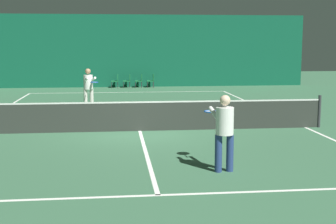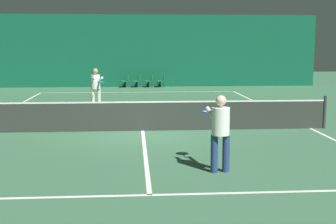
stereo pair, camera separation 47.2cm
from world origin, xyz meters
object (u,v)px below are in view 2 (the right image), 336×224
Objects in this scene: courtside_chair_2 at (150,80)px; courtside_chair_3 at (162,80)px; courtside_chair_1 at (138,80)px; tennis_net at (143,115)px; player_far at (96,85)px; courtside_chair_0 at (126,80)px; player_near at (220,127)px.

courtside_chair_2 and courtside_chair_3 have the same top height.
courtside_chair_3 is at bearing 90.00° from courtside_chair_1.
courtside_chair_1 is at bearing 89.91° from tennis_net.
courtside_chair_2 is (2.65, 9.36, -0.51)m from player_far.
player_far reaches higher than courtside_chair_0.
courtside_chair_3 is at bearing -5.57° from player_near.
player_far is 9.74m from courtside_chair_2.
tennis_net reaches higher than courtside_chair_3.
courtside_chair_2 is (-0.80, 19.63, -0.49)m from player_near.
player_far is 9.56m from courtside_chair_1.
player_near is 10.83m from player_far.
player_far reaches higher than tennis_net.
courtside_chair_3 is (0.75, 0.00, 0.00)m from courtside_chair_2.
courtside_chair_0 is (-0.72, 14.71, -0.03)m from tennis_net.
courtside_chair_1 and courtside_chair_3 have the same top height.
player_near is at bearing -72.28° from tennis_net.
courtside_chair_0 is (1.16, 9.36, -0.51)m from player_far.
player_near reaches higher than courtside_chair_1.
player_near reaches higher than courtside_chair_2.
courtside_chair_3 is (1.49, 0.00, 0.00)m from courtside_chair_1.
courtside_chair_2 is at bearing 90.00° from courtside_chair_1.
player_near is 19.77m from courtside_chair_0.
player_near is 2.00× the size of courtside_chair_0.
courtside_chair_1 and courtside_chair_2 have the same top height.
player_far reaches higher than courtside_chair_2.
courtside_chair_1 is at bearing -1.23° from player_near.
courtside_chair_2 is (0.75, 0.00, 0.00)m from courtside_chair_1.
courtside_chair_0 is 1.00× the size of courtside_chair_1.
player_near reaches higher than tennis_net.
courtside_chair_2 is at bearing -3.40° from player_near.
courtside_chair_0 is at bearing 155.53° from player_far.
player_far reaches higher than player_near.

